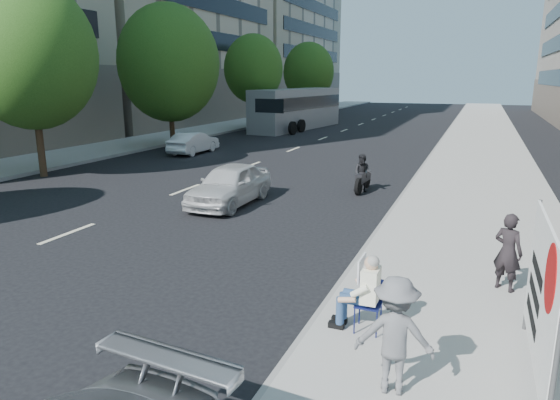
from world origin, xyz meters
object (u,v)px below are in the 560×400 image
at_px(seated_protester, 363,288).
at_px(pedestrian_woman, 508,252).
at_px(white_sedan_mid, 194,143).
at_px(jogger, 395,335).
at_px(protest_banner, 541,295).
at_px(white_sedan_near, 230,184).
at_px(bus, 297,109).
at_px(motorcycle, 363,175).

relative_size(seated_protester, pedestrian_woman, 0.84).
bearing_deg(white_sedan_mid, seated_protester, 129.15).
height_order(jogger, protest_banner, protest_banner).
bearing_deg(white_sedan_near, bus, 104.97).
bearing_deg(motorcycle, jogger, -70.92).
bearing_deg(seated_protester, pedestrian_woman, 49.12).
distance_m(jogger, pedestrian_woman, 4.35).
relative_size(protest_banner, bus, 0.25).
bearing_deg(white_sedan_mid, pedestrian_woman, 138.29).
bearing_deg(protest_banner, white_sedan_mid, 132.51).
distance_m(white_sedan_mid, bus, 15.57).
relative_size(white_sedan_near, bus, 0.33).
relative_size(jogger, motorcycle, 0.78).
bearing_deg(jogger, pedestrian_woman, -117.81).
bearing_deg(protest_banner, motorcycle, 113.43).
height_order(pedestrian_woman, protest_banner, protest_banner).
relative_size(jogger, bus, 0.13).
distance_m(pedestrian_woman, white_sedan_near, 9.58).
bearing_deg(jogger, white_sedan_near, -59.13).
bearing_deg(protest_banner, bus, 114.95).
distance_m(white_sedan_near, white_sedan_mid, 12.20).
distance_m(seated_protester, pedestrian_woman, 3.44).
relative_size(pedestrian_woman, white_sedan_near, 0.38).
bearing_deg(seated_protester, white_sedan_near, 130.58).
bearing_deg(jogger, bus, -75.83).
xyz_separation_m(pedestrian_woman, protest_banner, (0.24, -3.12, 0.48)).
distance_m(white_sedan_near, bus, 26.15).
height_order(seated_protester, motorcycle, seated_protester).
height_order(jogger, bus, bus).
xyz_separation_m(jogger, motorcycle, (-3.16, 12.26, -0.31)).
height_order(jogger, pedestrian_woman, jogger).
height_order(white_sedan_near, white_sedan_mid, white_sedan_near).
relative_size(white_sedan_near, white_sedan_mid, 1.10).
distance_m(protest_banner, white_sedan_mid, 23.68).
xyz_separation_m(jogger, white_sedan_near, (-6.91, 8.67, -0.26)).
bearing_deg(protest_banner, jogger, -150.97).
relative_size(jogger, pedestrian_woman, 1.03).
distance_m(jogger, protest_banner, 2.04).
bearing_deg(bus, jogger, -60.93).
xyz_separation_m(jogger, pedestrian_woman, (1.50, 4.09, -0.03)).
bearing_deg(white_sedan_mid, protest_banner, 133.08).
bearing_deg(jogger, protest_banner, -158.65).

